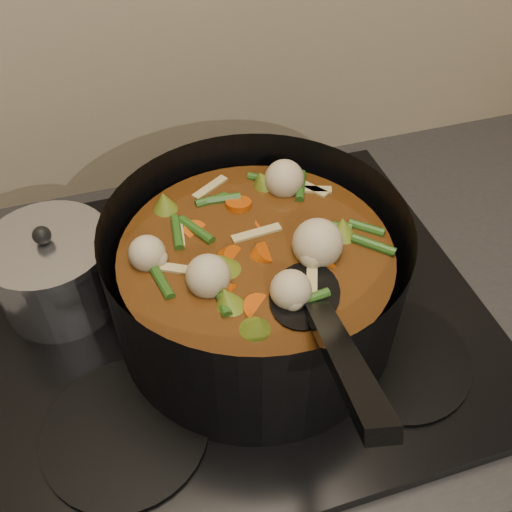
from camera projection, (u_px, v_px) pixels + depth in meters
name	position (u px, v px, depth m)	size (l,w,h in m)	color
counter	(242.00, 466.00, 1.07)	(2.64, 0.64, 0.91)	brown
stovetop	(236.00, 312.00, 0.74)	(0.62, 0.54, 0.03)	black
stockpot	(256.00, 280.00, 0.66)	(0.44, 0.51, 0.25)	black
saucepan	(55.00, 271.00, 0.71)	(0.15, 0.15, 0.13)	silver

